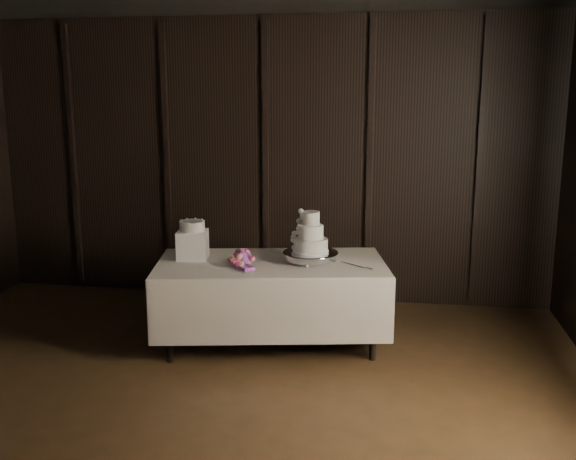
{
  "coord_description": "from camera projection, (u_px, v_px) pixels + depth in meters",
  "views": [
    {
      "loc": [
        1.35,
        -3.22,
        2.19
      ],
      "look_at": [
        0.47,
        2.11,
        1.05
      ],
      "focal_mm": 40.0,
      "sensor_mm": 36.0,
      "label": 1
    }
  ],
  "objects": [
    {
      "name": "wedding_cake",
      "position": [
        307.0,
        236.0,
        5.53
      ],
      "size": [
        0.34,
        0.3,
        0.36
      ],
      "rotation": [
        0.0,
        0.0,
        -0.29
      ],
      "color": "white",
      "rests_on": "cake_stand"
    },
    {
      "name": "small_cake",
      "position": [
        192.0,
        226.0,
        5.67
      ],
      "size": [
        0.23,
        0.23,
        0.09
      ],
      "primitive_type": "cylinder",
      "rotation": [
        0.0,
        0.0,
        0.05
      ],
      "color": "white",
      "rests_on": "box_pedestal"
    },
    {
      "name": "cake_knife",
      "position": [
        352.0,
        265.0,
        5.48
      ],
      "size": [
        0.3,
        0.26,
        0.01
      ],
      "primitive_type": "cube",
      "rotation": [
        0.0,
        0.0,
        -0.7
      ],
      "color": "silver",
      "rests_on": "display_table"
    },
    {
      "name": "bouquet",
      "position": [
        243.0,
        259.0,
        5.48
      ],
      "size": [
        0.46,
        0.46,
        0.18
      ],
      "primitive_type": null,
      "rotation": [
        0.0,
        0.0,
        -0.84
      ],
      "color": "#D3476C",
      "rests_on": "display_table"
    },
    {
      "name": "cake_stand",
      "position": [
        311.0,
        257.0,
        5.58
      ],
      "size": [
        0.52,
        0.52,
        0.09
      ],
      "primitive_type": "cylinder",
      "rotation": [
        0.0,
        0.0,
        -0.07
      ],
      "color": "silver",
      "rests_on": "display_table"
    },
    {
      "name": "display_table",
      "position": [
        271.0,
        299.0,
        5.67
      ],
      "size": [
        2.15,
        1.4,
        0.76
      ],
      "rotation": [
        0.0,
        0.0,
        0.19
      ],
      "color": "silver",
      "rests_on": "ground"
    },
    {
      "name": "room",
      "position": [
        139.0,
        225.0,
        3.46
      ],
      "size": [
        6.08,
        7.08,
        3.08
      ],
      "color": "black",
      "rests_on": "ground"
    },
    {
      "name": "box_pedestal",
      "position": [
        193.0,
        245.0,
        5.7
      ],
      "size": [
        0.3,
        0.3,
        0.25
      ],
      "primitive_type": "cube",
      "rotation": [
        0.0,
        0.0,
        0.16
      ],
      "color": "white",
      "rests_on": "display_table"
    }
  ]
}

